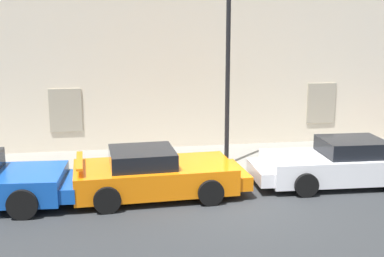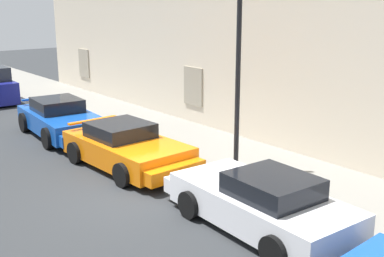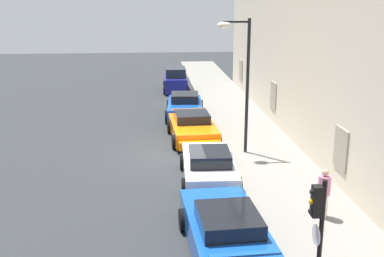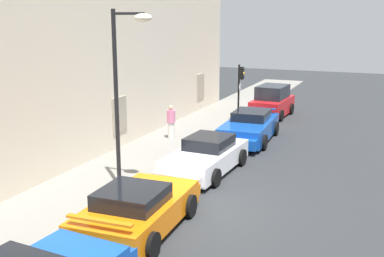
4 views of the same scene
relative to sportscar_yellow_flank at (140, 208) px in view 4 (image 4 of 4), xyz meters
The scene contains 9 objects.
ground_plane 2.22m from the sportscar_yellow_flank, 26.62° to the right, with size 80.00×80.00×0.00m, color #2B2D30.
sidewalk 3.56m from the sportscar_yellow_flank, 56.99° to the left, with size 60.00×3.46×0.14m, color gray.
sportscar_yellow_flank is the anchor object (origin of this frame).
sportscar_white_middle 5.08m from the sportscar_yellow_flank, ahead, with size 4.79×2.26×1.32m.
sportscar_tail_end 10.25m from the sportscar_yellow_flank, ahead, with size 5.07×2.38×1.36m.
hatchback_distant 16.34m from the sportscar_yellow_flank, ahead, with size 3.77×2.07×1.83m.
traffic_light 13.54m from the sportscar_yellow_flank, ahead, with size 0.44×0.36×3.12m.
street_lamp 4.59m from the sportscar_yellow_flank, 35.83° to the left, with size 0.44×1.42×5.81m.
pedestrian_admiring 9.41m from the sportscar_yellow_flank, 20.25° to the left, with size 0.40×0.40×1.58m.
Camera 4 is at (-12.56, -5.11, 5.69)m, focal length 44.32 mm.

